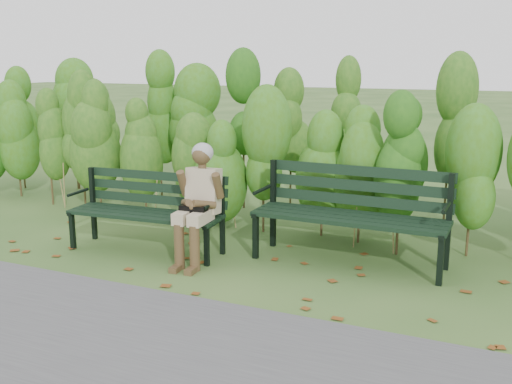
% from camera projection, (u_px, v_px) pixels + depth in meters
% --- Properties ---
extents(ground, '(80.00, 80.00, 0.00)m').
position_uv_depth(ground, '(243.00, 267.00, 6.36)').
color(ground, '#305521').
extents(footpath, '(60.00, 2.50, 0.01)m').
position_uv_depth(footpath, '(114.00, 359.00, 4.40)').
color(footpath, '#474749').
rests_on(footpath, ground).
extents(hedge_band, '(11.04, 1.67, 2.42)m').
position_uv_depth(hedge_band, '(304.00, 131.00, 7.75)').
color(hedge_band, '#47381E').
rests_on(hedge_band, ground).
extents(leaf_litter, '(5.33, 2.26, 0.01)m').
position_uv_depth(leaf_litter, '(224.00, 273.00, 6.19)').
color(leaf_litter, brown).
rests_on(leaf_litter, ground).
extents(bench_left, '(1.83, 0.71, 0.89)m').
position_uv_depth(bench_left, '(150.00, 205.00, 6.86)').
color(bench_left, black).
rests_on(bench_left, ground).
extents(bench_right, '(2.07, 0.69, 1.03)m').
position_uv_depth(bench_right, '(353.00, 207.00, 6.44)').
color(bench_right, black).
rests_on(bench_right, ground).
extents(seated_woman, '(0.52, 0.76, 1.29)m').
position_uv_depth(seated_woman, '(198.00, 196.00, 6.41)').
color(seated_woman, tan).
rests_on(seated_woman, ground).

